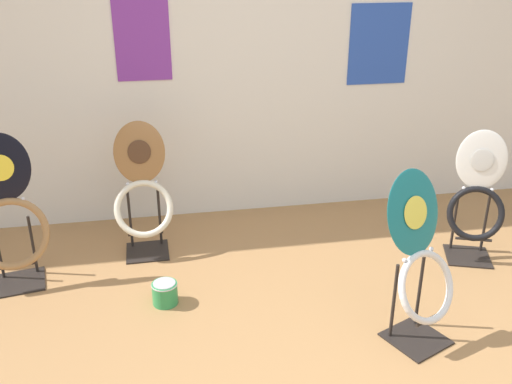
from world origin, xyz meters
name	(u,v)px	position (x,y,z in m)	size (l,w,h in m)	color
wall_back	(257,38)	(0.00, 2.18, 1.30)	(8.00, 0.07, 2.60)	silver
toilet_seat_display_jazz_black	(9,221)	(-1.62, 1.36, 0.42)	(0.46, 0.32, 0.93)	black
toilet_seat_display_woodgrain	(143,193)	(-0.86, 1.64, 0.42)	(0.38, 0.36, 0.86)	black
toilet_seat_display_white_plain	(476,203)	(1.24, 1.16, 0.39)	(0.39, 0.36, 0.86)	black
toilet_seat_display_teal_sax	(420,263)	(0.51, 0.44, 0.45)	(0.46, 0.43, 0.91)	black
paint_can	(165,292)	(-0.76, 0.98, 0.07)	(0.15, 0.15, 0.14)	#2D8E4C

